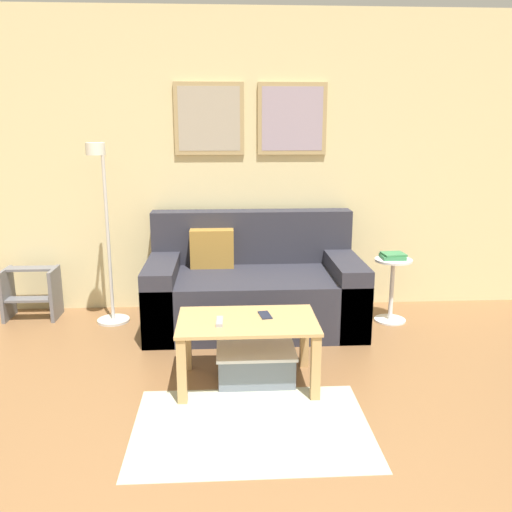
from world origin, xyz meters
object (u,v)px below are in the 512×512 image
object	(u,v)px
side_table	(392,284)
book_stack	(393,256)
remote_control	(220,321)
step_stool	(32,292)
coffee_table	(248,333)
cell_phone	(265,315)
storage_bin	(256,364)
floor_lamp	(105,228)
couch	(253,288)

from	to	relation	value
side_table	book_stack	xyz separation A→B (m)	(-0.00, 0.02, 0.24)
remote_control	step_stool	bearing A→B (deg)	141.37
coffee_table	side_table	distance (m)	1.63
cell_phone	remote_control	bearing A→B (deg)	-167.49
side_table	step_stool	world-z (taller)	side_table
remote_control	storage_bin	bearing A→B (deg)	23.43
floor_lamp	side_table	bearing A→B (deg)	-0.66
coffee_table	storage_bin	distance (m)	0.25
side_table	remote_control	size ratio (longest dim) A/B	3.58
storage_bin	cell_phone	world-z (taller)	cell_phone
side_table	book_stack	world-z (taller)	book_stack
coffee_table	storage_bin	world-z (taller)	coffee_table
book_stack	step_stool	world-z (taller)	book_stack
book_stack	coffee_table	bearing A→B (deg)	-139.16
couch	remote_control	bearing A→B (deg)	-103.35
side_table	step_stool	distance (m)	3.04
coffee_table	remote_control	xyz separation A→B (m)	(-0.17, -0.05, 0.10)
couch	storage_bin	size ratio (longest dim) A/B	3.39
floor_lamp	side_table	xyz separation A→B (m)	(2.33, -0.03, -0.50)
book_stack	step_stool	size ratio (longest dim) A/B	0.46
remote_control	step_stool	xyz separation A→B (m)	(-1.61, 1.35, -0.21)
couch	cell_phone	world-z (taller)	couch
couch	cell_phone	bearing A→B (deg)	-88.83
floor_lamp	remote_control	distance (m)	1.50
couch	step_stool	xyz separation A→B (m)	(-1.87, 0.23, -0.07)
cell_phone	side_table	bearing A→B (deg)	32.03
coffee_table	cell_phone	size ratio (longest dim) A/B	6.21
couch	step_stool	distance (m)	1.89
step_stool	side_table	bearing A→B (deg)	-4.71
floor_lamp	book_stack	bearing A→B (deg)	-0.10
cell_phone	coffee_table	bearing A→B (deg)	-159.55
side_table	remote_control	xyz separation A→B (m)	(-1.42, -1.10, 0.12)
floor_lamp	book_stack	xyz separation A→B (m)	(2.33, -0.00, -0.26)
floor_lamp	storage_bin	bearing A→B (deg)	-42.47
book_stack	step_stool	bearing A→B (deg)	175.72
coffee_table	book_stack	world-z (taller)	book_stack
coffee_table	cell_phone	bearing A→B (deg)	29.58
coffee_table	floor_lamp	distance (m)	1.60
remote_control	cell_phone	xyz separation A→B (m)	(0.29, 0.11, -0.01)
book_stack	side_table	bearing A→B (deg)	-89.80
storage_bin	floor_lamp	xyz separation A→B (m)	(-1.14, 1.04, 0.71)
floor_lamp	remote_control	xyz separation A→B (m)	(0.91, -1.13, -0.38)
storage_bin	floor_lamp	world-z (taller)	floor_lamp
storage_bin	step_stool	size ratio (longest dim) A/B	1.16
couch	cell_phone	distance (m)	1.02
couch	book_stack	size ratio (longest dim) A/B	8.62
coffee_table	book_stack	bearing A→B (deg)	40.84
storage_bin	step_stool	bearing A→B (deg)	145.48
storage_bin	remote_control	distance (m)	0.41
couch	floor_lamp	world-z (taller)	floor_lamp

